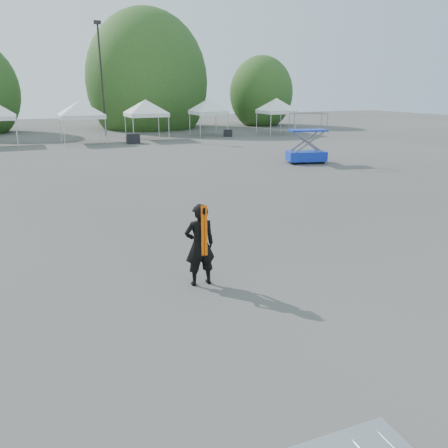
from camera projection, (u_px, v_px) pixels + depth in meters
name	position (u px, v px, depth m)	size (l,w,h in m)	color
ground	(207.00, 260.00, 11.34)	(120.00, 120.00, 0.00)	#474442
light_pole_east	(101.00, 73.00, 38.70)	(0.60, 0.25, 9.80)	black
tree_mid_e	(147.00, 82.00, 47.34)	(5.12, 5.12, 7.79)	#382314
tree_far_e	(261.00, 94.00, 51.08)	(3.84, 3.84, 5.84)	#382314
tent_e	(80.00, 104.00, 34.60)	(4.74, 4.74, 3.88)	silver
tent_f	(145.00, 103.00, 36.87)	(4.54, 4.54, 3.88)	silver
tent_g	(208.00, 102.00, 39.86)	(4.10, 4.10, 3.88)	silver
tent_h	(277.00, 101.00, 41.23)	(4.13, 4.13, 3.88)	silver
man	(200.00, 245.00, 9.68)	(0.71, 0.49, 1.89)	black
scissor_lift	(307.00, 138.00, 25.48)	(2.46, 1.68, 2.89)	#0D29AC
crate_mid	(133.00, 138.00, 34.88)	(1.03, 0.80, 0.80)	black
crate_east	(228.00, 133.00, 39.86)	(0.79, 0.61, 0.61)	black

